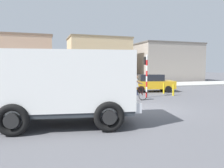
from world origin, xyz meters
TOP-DOWN VIEW (x-y plane):
  - ground_plane at (0.00, 0.00)m, footprint 120.00×120.00m
  - sidewalk_far at (0.00, 12.57)m, footprint 80.00×5.00m
  - truck_foreground at (-4.37, -1.84)m, footprint 5.76×3.51m
  - cyclist at (0.78, 2.67)m, footprint 1.73×0.50m
  - traffic_light_pole at (2.16, 3.88)m, footprint 0.24×0.43m
  - car_red_near at (-8.08, 6.89)m, footprint 4.15×2.19m
  - car_white_mid at (4.35, 7.02)m, footprint 4.28×2.54m
  - car_far_side at (-0.88, 7.94)m, footprint 4.24×2.41m
  - bollard_near at (4.67, 4.05)m, footprint 0.14×0.14m
  - bollard_far at (4.67, 5.45)m, footprint 0.14×0.14m
  - building_corner_left at (-9.98, 17.90)m, footprint 11.97×5.35m
  - building_mid_block at (2.51, 19.26)m, footprint 8.61×5.36m
  - building_corner_right at (13.56, 19.23)m, footprint 10.02×6.84m

SIDE VIEW (x-z plane):
  - ground_plane at x=0.00m, z-range 0.00..0.00m
  - sidewalk_far at x=0.00m, z-range 0.00..0.16m
  - bollard_near at x=4.67m, z-range 0.00..0.90m
  - bollard_far at x=4.67m, z-range 0.00..0.90m
  - car_red_near at x=-8.08m, z-range 0.02..1.62m
  - car_white_mid at x=4.35m, z-range 0.02..1.62m
  - car_far_side at x=-0.88m, z-range 0.02..1.62m
  - cyclist at x=0.78m, z-range 0.00..1.72m
  - truck_foreground at x=-4.37m, z-range 0.22..3.12m
  - traffic_light_pole at x=2.16m, z-range 0.47..3.67m
  - building_corner_right at x=13.56m, z-range 0.00..5.95m
  - building_corner_left at x=-9.98m, z-range 0.00..6.07m
  - building_mid_block at x=2.51m, z-range 0.00..6.41m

